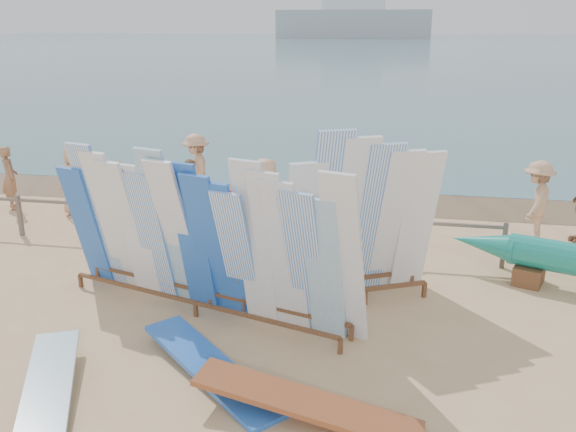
% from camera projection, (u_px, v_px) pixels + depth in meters
% --- Properties ---
extents(ground, '(160.00, 160.00, 0.00)m').
position_uv_depth(ground, '(137.00, 312.00, 9.75)').
color(ground, tan).
rests_on(ground, ground).
extents(ocean, '(320.00, 240.00, 0.02)m').
position_uv_depth(ocean, '(388.00, 44.00, 129.63)').
color(ocean, '#416A75').
rests_on(ocean, ground).
extents(wet_sand_strip, '(40.00, 2.60, 0.01)m').
position_uv_depth(wet_sand_strip, '(248.00, 194.00, 16.49)').
color(wet_sand_strip, brown).
rests_on(wet_sand_strip, ground).
extents(distant_ship, '(45.00, 8.00, 14.00)m').
position_uv_depth(distant_ship, '(353.00, 20.00, 178.84)').
color(distant_ship, '#999EA3').
rests_on(distant_ship, ocean).
extents(fence, '(12.08, 0.08, 0.90)m').
position_uv_depth(fence, '(197.00, 218.00, 12.37)').
color(fence, '#6D5E53').
rests_on(fence, ground).
extents(main_surfboard_rack, '(5.28, 2.18, 2.64)m').
position_uv_depth(main_surfboard_rack, '(201.00, 242.00, 9.41)').
color(main_surfboard_rack, brown).
rests_on(main_surfboard_rack, ground).
extents(side_surfboard_rack, '(2.58, 1.71, 2.94)m').
position_uv_depth(side_surfboard_rack, '(361.00, 224.00, 9.82)').
color(side_surfboard_rack, brown).
rests_on(side_surfboard_rack, ground).
extents(vendor_table, '(0.79, 0.58, 1.00)m').
position_uv_depth(vendor_table, '(265.00, 292.00, 9.69)').
color(vendor_table, brown).
rests_on(vendor_table, ground).
extents(flat_board_a, '(1.62, 2.69, 0.32)m').
position_uv_depth(flat_board_a, '(48.00, 408.00, 7.31)').
color(flat_board_a, '#86B6D6').
rests_on(flat_board_a, ground).
extents(flat_board_c, '(2.73, 0.88, 0.42)m').
position_uv_depth(flat_board_c, '(306.00, 419.00, 7.12)').
color(flat_board_c, '#9A502A').
rests_on(flat_board_c, ground).
extents(flat_board_d, '(2.40, 2.20, 0.25)m').
position_uv_depth(flat_board_d, '(211.00, 375.00, 7.99)').
color(flat_board_d, blue).
rests_on(flat_board_d, ground).
extents(beach_chair_left, '(0.78, 0.79, 0.94)m').
position_uv_depth(beach_chair_left, '(218.00, 221.00, 13.31)').
color(beach_chair_left, red).
rests_on(beach_chair_left, ground).
extents(beach_chair_right, '(0.59, 0.60, 0.79)m').
position_uv_depth(beach_chair_right, '(267.00, 231.00, 12.84)').
color(beach_chair_right, red).
rests_on(beach_chair_right, ground).
extents(stroller, '(0.59, 0.79, 1.00)m').
position_uv_depth(stroller, '(303.00, 218.00, 13.10)').
color(stroller, red).
rests_on(stroller, ground).
extents(beachgoer_2, '(0.84, 0.75, 1.59)m').
position_uv_depth(beachgoer_2, '(119.00, 197.00, 13.23)').
color(beachgoer_2, beige).
rests_on(beachgoer_2, ground).
extents(beachgoer_8, '(0.59, 0.90, 1.70)m').
position_uv_depth(beachgoer_8, '(351.00, 200.00, 12.84)').
color(beachgoer_8, beige).
rests_on(beachgoer_8, ground).
extents(beachgoer_3, '(0.93, 1.28, 1.83)m').
position_uv_depth(beachgoer_3, '(197.00, 170.00, 15.13)').
color(beachgoer_3, tan).
rests_on(beachgoer_3, ground).
extents(beachgoer_4, '(0.61, 0.99, 1.57)m').
position_uv_depth(beachgoer_4, '(190.00, 194.00, 13.54)').
color(beachgoer_4, '#8C6042').
rests_on(beachgoer_4, ground).
extents(beachgoer_6, '(0.68, 0.95, 1.77)m').
position_uv_depth(beachgoer_6, '(266.00, 200.00, 12.71)').
color(beachgoer_6, tan).
rests_on(beachgoer_6, ground).
extents(beachgoer_0, '(0.91, 0.65, 1.69)m').
position_uv_depth(beachgoer_0, '(75.00, 180.00, 14.51)').
color(beachgoer_0, tan).
rests_on(beachgoer_0, ground).
extents(beachgoer_extra_0, '(0.84, 1.21, 1.73)m').
position_uv_depth(beachgoer_extra_0, '(537.00, 202.00, 12.65)').
color(beachgoer_extra_0, tan).
rests_on(beachgoer_extra_0, ground).
extents(beachgoer_1, '(0.63, 0.63, 1.57)m').
position_uv_depth(beachgoer_1, '(10.00, 178.00, 14.96)').
color(beachgoer_1, '#8C6042').
rests_on(beachgoer_1, ground).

